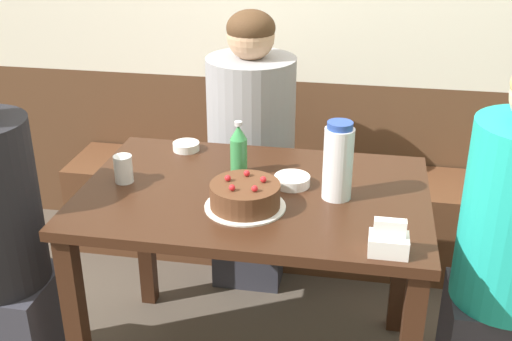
{
  "coord_description": "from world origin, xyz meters",
  "views": [
    {
      "loc": [
        0.35,
        -1.88,
        1.71
      ],
      "look_at": [
        -0.0,
        0.05,
        0.8
      ],
      "focal_mm": 45.0,
      "sensor_mm": 36.0,
      "label": 1
    }
  ],
  "objects_px": {
    "bowl_soup_white": "(186,146)",
    "person_grey_tee": "(511,258)",
    "soju_bottle": "(239,149)",
    "person_pale_blue_shirt": "(251,152)",
    "bench_seat": "(285,213)",
    "glass_water_tall": "(123,169)",
    "birthday_cake": "(245,196)",
    "napkin_holder": "(389,241)",
    "bowl_rice_small": "(292,181)",
    "water_pitcher": "(338,161)"
  },
  "relations": [
    {
      "from": "bowl_soup_white",
      "to": "person_grey_tee",
      "type": "height_order",
      "value": "person_grey_tee"
    },
    {
      "from": "soju_bottle",
      "to": "person_pale_blue_shirt",
      "type": "relative_size",
      "value": 0.16
    },
    {
      "from": "bench_seat",
      "to": "glass_water_tall",
      "type": "bearing_deg",
      "value": -118.08
    },
    {
      "from": "birthday_cake",
      "to": "soju_bottle",
      "type": "xyz_separation_m",
      "value": [
        -0.07,
        0.25,
        0.05
      ]
    },
    {
      "from": "napkin_holder",
      "to": "bowl_rice_small",
      "type": "height_order",
      "value": "napkin_holder"
    },
    {
      "from": "bowl_rice_small",
      "to": "bench_seat",
      "type": "bearing_deg",
      "value": 98.84
    },
    {
      "from": "birthday_cake",
      "to": "water_pitcher",
      "type": "distance_m",
      "value": 0.32
    },
    {
      "from": "bench_seat",
      "to": "bowl_rice_small",
      "type": "height_order",
      "value": "bowl_rice_small"
    },
    {
      "from": "soju_bottle",
      "to": "glass_water_tall",
      "type": "distance_m",
      "value": 0.4
    },
    {
      "from": "glass_water_tall",
      "to": "water_pitcher",
      "type": "bearing_deg",
      "value": 1.11
    },
    {
      "from": "soju_bottle",
      "to": "bench_seat",
      "type": "bearing_deg",
      "value": 83.78
    },
    {
      "from": "soju_bottle",
      "to": "napkin_holder",
      "type": "height_order",
      "value": "soju_bottle"
    },
    {
      "from": "soju_bottle",
      "to": "napkin_holder",
      "type": "relative_size",
      "value": 1.76
    },
    {
      "from": "water_pitcher",
      "to": "soju_bottle",
      "type": "height_order",
      "value": "water_pitcher"
    },
    {
      "from": "water_pitcher",
      "to": "soju_bottle",
      "type": "bearing_deg",
      "value": 160.67
    },
    {
      "from": "napkin_holder",
      "to": "bowl_rice_small",
      "type": "xyz_separation_m",
      "value": [
        -0.32,
        0.38,
        -0.02
      ]
    },
    {
      "from": "person_pale_blue_shirt",
      "to": "bench_seat",
      "type": "bearing_deg",
      "value": 145.34
    },
    {
      "from": "birthday_cake",
      "to": "person_grey_tee",
      "type": "distance_m",
      "value": 0.87
    },
    {
      "from": "glass_water_tall",
      "to": "person_grey_tee",
      "type": "height_order",
      "value": "person_grey_tee"
    },
    {
      "from": "glass_water_tall",
      "to": "birthday_cake",
      "type": "bearing_deg",
      "value": -13.85
    },
    {
      "from": "bench_seat",
      "to": "bowl_rice_small",
      "type": "distance_m",
      "value": 0.95
    },
    {
      "from": "glass_water_tall",
      "to": "napkin_holder",
      "type": "bearing_deg",
      "value": -18.89
    },
    {
      "from": "water_pitcher",
      "to": "napkin_holder",
      "type": "bearing_deg",
      "value": -62.64
    },
    {
      "from": "water_pitcher",
      "to": "bowl_rice_small",
      "type": "xyz_separation_m",
      "value": [
        -0.15,
        0.06,
        -0.11
      ]
    },
    {
      "from": "person_grey_tee",
      "to": "bowl_soup_white",
      "type": "bearing_deg",
      "value": -15.81
    },
    {
      "from": "bowl_soup_white",
      "to": "person_grey_tee",
      "type": "xyz_separation_m",
      "value": [
        1.15,
        -0.33,
        -0.16
      ]
    },
    {
      "from": "bowl_soup_white",
      "to": "bowl_rice_small",
      "type": "distance_m",
      "value": 0.49
    },
    {
      "from": "soju_bottle",
      "to": "person_grey_tee",
      "type": "xyz_separation_m",
      "value": [
        0.91,
        -0.16,
        -0.24
      ]
    },
    {
      "from": "soju_bottle",
      "to": "bowl_soup_white",
      "type": "relative_size",
      "value": 1.91
    },
    {
      "from": "bowl_soup_white",
      "to": "birthday_cake",
      "type": "bearing_deg",
      "value": -53.14
    },
    {
      "from": "water_pitcher",
      "to": "napkin_holder",
      "type": "height_order",
      "value": "water_pitcher"
    },
    {
      "from": "glass_water_tall",
      "to": "bowl_rice_small",
      "type": "bearing_deg",
      "value": 7.37
    },
    {
      "from": "bench_seat",
      "to": "napkin_holder",
      "type": "distance_m",
      "value": 1.35
    },
    {
      "from": "birthday_cake",
      "to": "glass_water_tall",
      "type": "xyz_separation_m",
      "value": [
        -0.44,
        0.11,
        0.01
      ]
    },
    {
      "from": "water_pitcher",
      "to": "bench_seat",
      "type": "bearing_deg",
      "value": 108.18
    },
    {
      "from": "soju_bottle",
      "to": "person_pale_blue_shirt",
      "type": "distance_m",
      "value": 0.57
    },
    {
      "from": "bowl_rice_small",
      "to": "soju_bottle",
      "type": "bearing_deg",
      "value": 162.28
    },
    {
      "from": "bench_seat",
      "to": "napkin_holder",
      "type": "height_order",
      "value": "napkin_holder"
    },
    {
      "from": "bench_seat",
      "to": "glass_water_tall",
      "type": "xyz_separation_m",
      "value": [
        -0.45,
        -0.84,
        0.58
      ]
    },
    {
      "from": "glass_water_tall",
      "to": "bench_seat",
      "type": "bearing_deg",
      "value": 61.92
    },
    {
      "from": "birthday_cake",
      "to": "bowl_rice_small",
      "type": "relative_size",
      "value": 2.12
    },
    {
      "from": "birthday_cake",
      "to": "person_grey_tee",
      "type": "bearing_deg",
      "value": 5.96
    },
    {
      "from": "bowl_soup_white",
      "to": "person_pale_blue_shirt",
      "type": "relative_size",
      "value": 0.08
    },
    {
      "from": "napkin_holder",
      "to": "soju_bottle",
      "type": "bearing_deg",
      "value": 139.42
    },
    {
      "from": "bowl_rice_small",
      "to": "person_pale_blue_shirt",
      "type": "bearing_deg",
      "value": 113.32
    },
    {
      "from": "bench_seat",
      "to": "bowl_soup_white",
      "type": "xyz_separation_m",
      "value": [
        -0.32,
        -0.54,
        0.55
      ]
    },
    {
      "from": "napkin_holder",
      "to": "bowl_rice_small",
      "type": "bearing_deg",
      "value": 130.05
    },
    {
      "from": "bench_seat",
      "to": "bowl_soup_white",
      "type": "relative_size",
      "value": 20.72
    },
    {
      "from": "bowl_soup_white",
      "to": "glass_water_tall",
      "type": "xyz_separation_m",
      "value": [
        -0.13,
        -0.31,
        0.03
      ]
    },
    {
      "from": "napkin_holder",
      "to": "person_pale_blue_shirt",
      "type": "xyz_separation_m",
      "value": [
        -0.57,
        0.96,
        -0.18
      ]
    }
  ]
}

